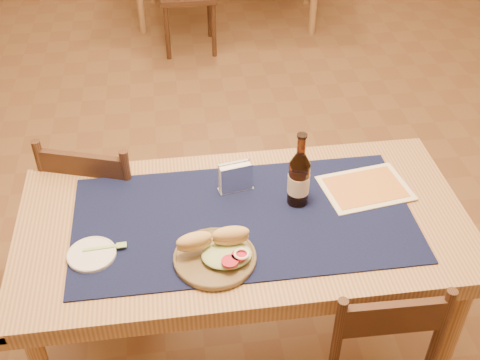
{
  "coord_description": "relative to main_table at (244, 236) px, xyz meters",
  "views": [
    {
      "loc": [
        -0.22,
        -2.35,
        2.2
      ],
      "look_at": [
        0.0,
        -0.7,
        0.85
      ],
      "focal_mm": 45.0,
      "sensor_mm": 36.0,
      "label": 1
    }
  ],
  "objects": [
    {
      "name": "side_plate",
      "position": [
        -0.52,
        -0.11,
        0.1
      ],
      "size": [
        0.16,
        0.16,
        0.01
      ],
      "color": "silver",
      "rests_on": "placemat"
    },
    {
      "name": "sandwich_plate",
      "position": [
        -0.11,
        -0.18,
        0.12
      ],
      "size": [
        0.27,
        0.27,
        0.1
      ],
      "color": "brown",
      "rests_on": "placemat"
    },
    {
      "name": "beer_bottle",
      "position": [
        0.21,
        0.06,
        0.2
      ],
      "size": [
        0.08,
        0.08,
        0.3
      ],
      "color": "#3F1E0B",
      "rests_on": "placemat"
    },
    {
      "name": "main_table",
      "position": [
        0.0,
        0.0,
        0.0
      ],
      "size": [
        1.6,
        0.8,
        0.75
      ],
      "color": "#AC8351",
      "rests_on": "ground"
    },
    {
      "name": "napkin_holder",
      "position": [
        -0.01,
        0.16,
        0.14
      ],
      "size": [
        0.14,
        0.07,
        0.12
      ],
      "color": "silver",
      "rests_on": "placemat"
    },
    {
      "name": "chair_main_far",
      "position": [
        -0.53,
        0.48,
        -0.21
      ],
      "size": [
        0.51,
        0.51,
        0.88
      ],
      "color": "#412917",
      "rests_on": "ground"
    },
    {
      "name": "placemat",
      "position": [
        0.0,
        0.0,
        0.09
      ],
      "size": [
        1.2,
        0.6,
        0.01
      ],
      "primitive_type": "cube",
      "color": "#0E1436",
      "rests_on": "main_table"
    },
    {
      "name": "menu_card",
      "position": [
        0.48,
        0.1,
        0.09
      ],
      "size": [
        0.35,
        0.28,
        0.01
      ],
      "color": "beige",
      "rests_on": "placemat"
    },
    {
      "name": "fork",
      "position": [
        -0.47,
        -0.09,
        0.1
      ],
      "size": [
        0.15,
        0.03,
        0.0
      ],
      "color": "#92C96E",
      "rests_on": "side_plate"
    },
    {
      "name": "baseboard",
      "position": [
        0.0,
        0.8,
        -0.62
      ],
      "size": [
        6.0,
        7.0,
        0.1
      ],
      "color": "#412917",
      "rests_on": "ground"
    }
  ]
}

